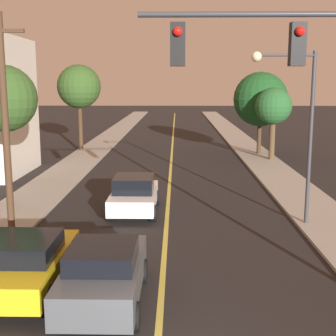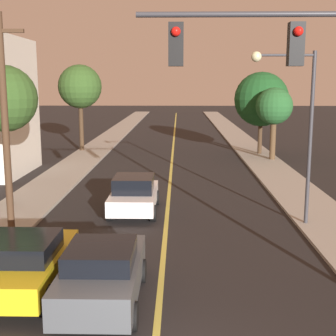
# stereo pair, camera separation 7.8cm
# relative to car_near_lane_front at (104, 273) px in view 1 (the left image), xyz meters

# --- Properties ---
(road_surface) EXTENTS (9.51, 80.00, 0.01)m
(road_surface) POSITION_rel_car_near_lane_front_xyz_m (1.33, 32.62, -0.75)
(road_surface) COLOR black
(road_surface) RESTS_ON ground
(sidewalk_left) EXTENTS (2.50, 80.00, 0.12)m
(sidewalk_left) POSITION_rel_car_near_lane_front_xyz_m (-4.67, 32.62, -0.70)
(sidewalk_left) COLOR #9E998E
(sidewalk_left) RESTS_ON ground
(sidewalk_right) EXTENTS (2.50, 80.00, 0.12)m
(sidewalk_right) POSITION_rel_car_near_lane_front_xyz_m (7.34, 32.62, -0.70)
(sidewalk_right) COLOR #9E998E
(sidewalk_right) RESTS_ON ground
(car_near_lane_front) EXTENTS (1.87, 3.90, 1.48)m
(car_near_lane_front) POSITION_rel_car_near_lane_front_xyz_m (0.00, 0.00, 0.00)
(car_near_lane_front) COLOR #474C51
(car_near_lane_front) RESTS_ON ground
(car_near_lane_second) EXTENTS (1.88, 3.92, 1.51)m
(car_near_lane_second) POSITION_rel_car_near_lane_front_xyz_m (-0.00, 7.88, -0.00)
(car_near_lane_second) COLOR white
(car_near_lane_second) RESTS_ON ground
(car_outer_lane_front) EXTENTS (2.06, 4.01, 1.43)m
(car_outer_lane_front) POSITION_rel_car_near_lane_front_xyz_m (-2.09, 0.63, -0.01)
(car_outer_lane_front) COLOR gold
(car_outer_lane_front) RESTS_ON ground
(traffic_signal_mast) EXTENTS (5.71, 0.42, 6.70)m
(traffic_signal_mast) POSITION_rel_car_near_lane_front_xyz_m (4.70, -0.10, 4.18)
(traffic_signal_mast) COLOR #333338
(traffic_signal_mast) RESTS_ON ground
(streetlamp_right) EXTENTS (2.25, 0.36, 6.12)m
(streetlamp_right) POSITION_rel_car_near_lane_front_xyz_m (5.84, 6.25, 3.41)
(streetlamp_right) COLOR #333338
(streetlamp_right) RESTS_ON ground
(utility_pole_left) EXTENTS (1.60, 0.24, 7.29)m
(utility_pole_left) POSITION_rel_car_near_lane_front_xyz_m (-4.02, 5.17, 3.16)
(utility_pole_left) COLOR #422D1E
(utility_pole_left) RESTS_ON ground
(tree_left_near) EXTENTS (2.74, 2.74, 5.77)m
(tree_left_near) POSITION_rel_car_near_lane_front_xyz_m (-5.39, 8.82, 3.73)
(tree_left_near) COLOR #4C3823
(tree_left_near) RESTS_ON ground
(tree_left_far) EXTENTS (3.22, 3.22, 6.37)m
(tree_left_far) POSITION_rel_car_near_lane_front_xyz_m (-5.56, 24.67, 4.09)
(tree_left_far) COLOR #3D2B1C
(tree_left_far) RESTS_ON ground
(tree_right_near) EXTENTS (3.83, 3.83, 5.80)m
(tree_right_near) POSITION_rel_car_near_lane_front_xyz_m (7.62, 23.21, 3.24)
(tree_right_near) COLOR #3D2B1C
(tree_right_near) RESTS_ON ground
(tree_right_far) EXTENTS (2.42, 2.42, 4.75)m
(tree_right_far) POSITION_rel_car_near_lane_front_xyz_m (8.03, 20.69, 2.84)
(tree_right_far) COLOR #4C3823
(tree_right_far) RESTS_ON ground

